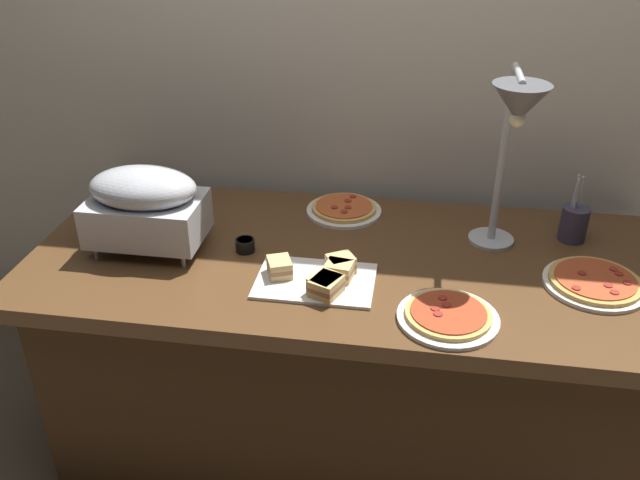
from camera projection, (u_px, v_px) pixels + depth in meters
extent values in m
plane|color=brown|center=(341.00, 439.00, 2.38)|extent=(8.00, 8.00, 0.00)
cube|color=beige|center=(366.00, 68.00, 2.23)|extent=(4.40, 0.04, 2.40)
cube|color=brown|center=(345.00, 263.00, 2.02)|extent=(1.90, 0.84, 0.05)
cube|color=#3C2715|center=(343.00, 361.00, 2.21)|extent=(1.75, 0.74, 0.71)
cylinder|color=#B7BABF|center=(96.00, 253.00, 1.99)|extent=(0.01, 0.01, 0.04)
cylinder|color=#B7BABF|center=(183.00, 261.00, 1.95)|extent=(0.01, 0.01, 0.04)
cylinder|color=#B7BABF|center=(121.00, 225.00, 2.14)|extent=(0.01, 0.01, 0.04)
cylinder|color=#B7BABF|center=(202.00, 232.00, 2.11)|extent=(0.01, 0.01, 0.04)
cube|color=#B7BABF|center=(147.00, 218.00, 2.01)|extent=(0.34, 0.22, 0.13)
ellipsoid|color=#B7BABF|center=(143.00, 187.00, 1.96)|extent=(0.32, 0.21, 0.12)
cylinder|color=#B7BABF|center=(491.00, 239.00, 2.09)|extent=(0.14, 0.14, 0.01)
cylinder|color=#B7BABF|center=(502.00, 157.00, 1.96)|extent=(0.02, 0.02, 0.54)
cylinder|color=#B7BABF|center=(519.00, 74.00, 1.75)|extent=(0.02, 0.18, 0.02)
cone|color=#595B60|center=(520.00, 104.00, 1.69)|extent=(0.15, 0.15, 0.10)
sphere|color=#F9EAB2|center=(517.00, 119.00, 1.71)|extent=(0.04, 0.04, 0.04)
cylinder|color=white|center=(448.00, 318.00, 1.73)|extent=(0.26, 0.26, 0.01)
cylinder|color=#DBA856|center=(448.00, 314.00, 1.72)|extent=(0.22, 0.22, 0.01)
cylinder|color=#AD3D1E|center=(449.00, 312.00, 1.72)|extent=(0.20, 0.20, 0.00)
cylinder|color=maroon|center=(435.00, 308.00, 1.72)|extent=(0.02, 0.02, 0.00)
cylinder|color=maroon|center=(443.00, 298.00, 1.77)|extent=(0.02, 0.02, 0.00)
cylinder|color=maroon|center=(438.00, 314.00, 1.70)|extent=(0.02, 0.02, 0.00)
cylinder|color=maroon|center=(447.00, 305.00, 1.74)|extent=(0.02, 0.02, 0.00)
cylinder|color=white|center=(344.00, 211.00, 2.26)|extent=(0.25, 0.25, 0.01)
cylinder|color=#DBA856|center=(344.00, 208.00, 2.26)|extent=(0.22, 0.22, 0.01)
cylinder|color=#C65628|center=(344.00, 206.00, 2.25)|extent=(0.19, 0.19, 0.00)
cylinder|color=maroon|center=(344.00, 212.00, 2.21)|extent=(0.02, 0.02, 0.00)
cylinder|color=maroon|center=(348.00, 208.00, 2.23)|extent=(0.02, 0.02, 0.00)
cylinder|color=maroon|center=(334.00, 207.00, 2.24)|extent=(0.02, 0.02, 0.00)
cylinder|color=maroon|center=(348.00, 201.00, 2.28)|extent=(0.02, 0.02, 0.00)
cylinder|color=maroon|center=(353.00, 197.00, 2.31)|extent=(0.02, 0.02, 0.00)
cylinder|color=white|center=(594.00, 284.00, 1.87)|extent=(0.28, 0.28, 0.01)
cylinder|color=gold|center=(595.00, 281.00, 1.86)|extent=(0.25, 0.25, 0.01)
cylinder|color=#B74723|center=(596.00, 278.00, 1.86)|extent=(0.22, 0.22, 0.00)
cylinder|color=maroon|center=(614.00, 269.00, 1.89)|extent=(0.02, 0.02, 0.00)
cylinder|color=maroon|center=(582.00, 273.00, 1.87)|extent=(0.02, 0.02, 0.00)
cylinder|color=maroon|center=(619.00, 274.00, 1.87)|extent=(0.02, 0.02, 0.00)
cylinder|color=maroon|center=(627.00, 283.00, 1.83)|extent=(0.02, 0.02, 0.00)
cylinder|color=maroon|center=(615.00, 292.00, 1.79)|extent=(0.02, 0.02, 0.00)
cylinder|color=maroon|center=(576.00, 288.00, 1.81)|extent=(0.02, 0.02, 0.00)
cylinder|color=maroon|center=(608.00, 285.00, 1.82)|extent=(0.02, 0.02, 0.00)
cube|color=white|center=(315.00, 281.00, 1.88)|extent=(0.33, 0.23, 0.01)
cube|color=tan|center=(326.00, 291.00, 1.81)|extent=(0.10, 0.10, 0.02)
cube|color=#9E6642|center=(326.00, 286.00, 1.80)|extent=(0.10, 0.10, 0.01)
cube|color=tan|center=(326.00, 281.00, 1.80)|extent=(0.10, 0.10, 0.02)
cube|color=tan|center=(339.00, 276.00, 1.88)|extent=(0.08, 0.07, 0.02)
cube|color=#9E6642|center=(339.00, 271.00, 1.87)|extent=(0.08, 0.07, 0.01)
cube|color=tan|center=(340.00, 266.00, 1.87)|extent=(0.08, 0.07, 0.02)
cube|color=tan|center=(280.00, 272.00, 1.90)|extent=(0.09, 0.09, 0.02)
cube|color=#9E6642|center=(280.00, 267.00, 1.89)|extent=(0.09, 0.09, 0.01)
cube|color=tan|center=(279.00, 263.00, 1.88)|extent=(0.09, 0.09, 0.02)
cube|color=tan|center=(325.00, 289.00, 1.82)|extent=(0.10, 0.10, 0.02)
cube|color=#9E6642|center=(325.00, 284.00, 1.81)|extent=(0.10, 0.10, 0.01)
cube|color=tan|center=(325.00, 279.00, 1.80)|extent=(0.10, 0.10, 0.02)
cube|color=tan|center=(341.00, 269.00, 1.91)|extent=(0.09, 0.09, 0.02)
cube|color=#9E6642|center=(341.00, 264.00, 1.90)|extent=(0.09, 0.09, 0.01)
cube|color=tan|center=(341.00, 259.00, 1.90)|extent=(0.09, 0.09, 0.02)
cylinder|color=black|center=(245.00, 245.00, 2.03)|extent=(0.06, 0.06, 0.04)
cylinder|color=maroon|center=(245.00, 240.00, 2.02)|extent=(0.05, 0.05, 0.01)
cylinder|color=#383347|center=(574.00, 224.00, 2.08)|extent=(0.08, 0.08, 0.11)
cylinder|color=#B7BABF|center=(580.00, 203.00, 2.05)|extent=(0.02, 0.02, 0.18)
cylinder|color=#B7BABF|center=(575.00, 203.00, 2.05)|extent=(0.01, 0.03, 0.18)
cylinder|color=#B7BABF|center=(572.00, 204.00, 2.05)|extent=(0.02, 0.01, 0.17)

